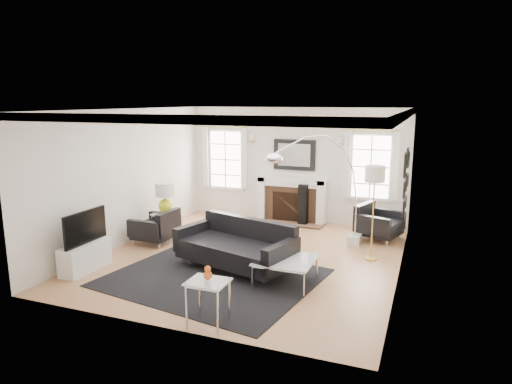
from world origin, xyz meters
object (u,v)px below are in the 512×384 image
at_px(fireplace, 292,200).
at_px(coffee_table, 286,261).
at_px(armchair_right, 377,224).
at_px(sofa, 237,247).
at_px(armchair_left, 157,228).
at_px(arc_floor_lamp, 317,186).
at_px(gourd_lamp, 165,196).

xyz_separation_m(fireplace, coffee_table, (1.03, -3.76, -0.16)).
bearing_deg(armchair_right, sofa, -128.68).
bearing_deg(armchair_right, armchair_left, -155.55).
bearing_deg(arc_floor_lamp, armchair_left, -165.50).
xyz_separation_m(sofa, armchair_right, (2.13, 2.66, -0.03)).
bearing_deg(gourd_lamp, fireplace, 45.45).
distance_m(fireplace, arc_floor_lamp, 2.26).
distance_m(armchair_left, coffee_table, 3.35).
bearing_deg(arc_floor_lamp, sofa, -124.32).
relative_size(coffee_table, gourd_lamp, 1.38).
xyz_separation_m(gourd_lamp, arc_floor_lamp, (3.26, 0.39, 0.36)).
height_order(coffee_table, gourd_lamp, gourd_lamp).
relative_size(gourd_lamp, arc_floor_lamp, 0.28).
distance_m(armchair_left, arc_floor_lamp, 3.45).
xyz_separation_m(armchair_right, coffee_table, (-1.11, -3.03, 0.03)).
bearing_deg(coffee_table, armchair_left, 161.09).
xyz_separation_m(armchair_right, gourd_lamp, (-4.34, -1.50, 0.58)).
bearing_deg(coffee_table, gourd_lamp, 154.70).
bearing_deg(fireplace, armchair_right, -18.85).
relative_size(sofa, armchair_left, 2.59).
xyz_separation_m(sofa, gourd_lamp, (-2.21, 1.16, 0.55)).
bearing_deg(sofa, fireplace, 90.15).
height_order(sofa, armchair_left, sofa).
xyz_separation_m(coffee_table, arc_floor_lamp, (0.03, 1.91, 0.91)).
distance_m(armchair_left, gourd_lamp, 0.75).
bearing_deg(gourd_lamp, sofa, -27.66).
xyz_separation_m(sofa, arc_floor_lamp, (1.05, 1.54, 0.91)).
relative_size(fireplace, sofa, 0.73).
height_order(fireplace, sofa, fireplace).
xyz_separation_m(armchair_left, gourd_lamp, (-0.06, 0.44, 0.60)).
relative_size(sofa, arc_floor_lamp, 0.98).
height_order(fireplace, coffee_table, fireplace).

